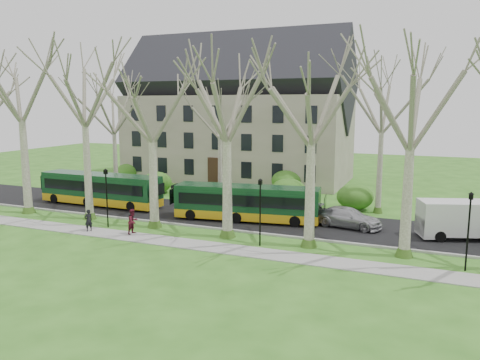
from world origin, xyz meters
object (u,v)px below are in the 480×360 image
(pedestrian_a, at_px, (88,220))
(pedestrian_b, at_px, (133,221))
(bus_follow, at_px, (247,203))
(sedan, at_px, (348,217))
(van_a, at_px, (464,220))
(bus_lead, at_px, (101,189))

(pedestrian_a, height_order, pedestrian_b, pedestrian_b)
(pedestrian_a, relative_size, pedestrian_b, 0.89)
(bus_follow, xyz_separation_m, sedan, (7.65, 0.95, -0.68))
(sedan, relative_size, van_a, 0.85)
(sedan, distance_m, pedestrian_b, 15.57)
(sedan, bearing_deg, bus_lead, 101.85)
(pedestrian_b, bearing_deg, van_a, -62.89)
(sedan, bearing_deg, bus_follow, 107.03)
(sedan, height_order, pedestrian_a, pedestrian_a)
(bus_lead, bearing_deg, van_a, 2.34)
(bus_lead, bearing_deg, bus_follow, 0.11)
(bus_follow, distance_m, sedan, 7.74)
(sedan, relative_size, pedestrian_b, 2.80)
(pedestrian_a, xyz_separation_m, pedestrian_b, (3.36, 0.63, 0.10))
(van_a, distance_m, pedestrian_a, 26.00)
(pedestrian_b, bearing_deg, bus_follow, -34.18)
(sedan, bearing_deg, pedestrian_b, 129.13)
(van_a, bearing_deg, bus_lead, 162.48)
(van_a, relative_size, pedestrian_b, 3.31)
(bus_lead, height_order, pedestrian_a, bus_lead)
(van_a, xyz_separation_m, pedestrian_b, (-21.32, -7.56, -0.39))
(bus_lead, distance_m, sedan, 21.87)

